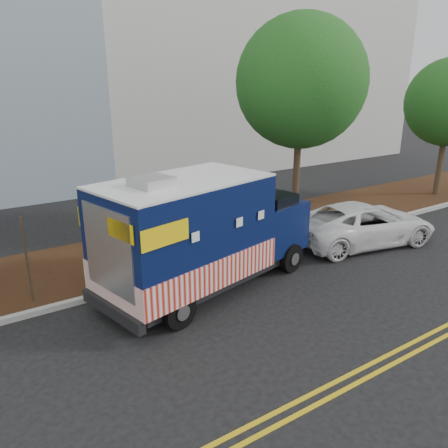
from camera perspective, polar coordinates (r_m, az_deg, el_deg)
ground at (r=11.93m, az=-2.98°, el=-9.40°), size 120.00×120.00×0.00m
curb at (r=13.00m, az=-6.11°, el=-6.65°), size 120.00×0.18×0.15m
mulch_strip at (r=14.76m, az=-9.86°, el=-3.68°), size 120.00×4.00×0.15m
centerline_near at (r=8.97m, az=12.47°, el=-20.38°), size 120.00×0.10×0.01m
centerline_far at (r=8.84m, az=13.69°, el=-21.15°), size 120.00×0.10×0.01m
tree_c at (r=16.64m, az=10.04°, el=17.75°), size 4.72×4.72×7.81m
sign_post at (r=12.00m, az=-24.30°, el=-4.63°), size 0.06×0.06×2.40m
food_truck at (r=11.71m, az=-3.08°, el=-1.66°), size 6.83×3.72×3.42m
white_car at (r=16.10m, az=17.72°, el=0.06°), size 5.59×3.38×1.45m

